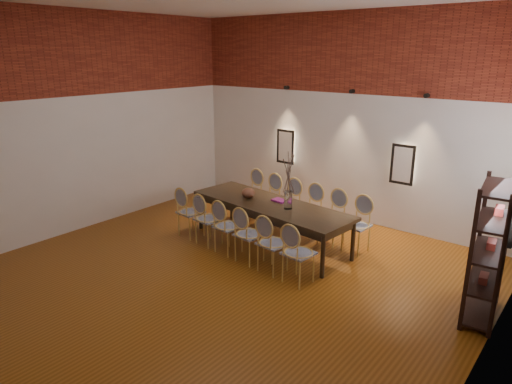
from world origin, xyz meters
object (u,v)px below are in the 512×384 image
Objects in this scene: chair_far_a at (250,194)px; shelving_rack at (489,251)px; dining_table at (270,223)px; chair_near_b at (209,219)px; book at (280,200)px; chair_far_d at (309,211)px; chair_far_c at (288,205)px; bowl at (248,193)px; chair_near_e at (273,243)px; chair_far_e at (332,218)px; chair_far_f at (356,225)px; chair_near_c at (228,226)px; chair_near_f at (299,253)px; chair_near_d at (249,234)px; chair_far_b at (268,199)px; vase at (288,200)px; chair_near_a at (191,212)px.

chair_far_a is 0.52× the size of shelving_rack.
chair_near_b is at bearing -134.66° from dining_table.
chair_far_d is at bearing 64.24° from book.
chair_far_a is (-0.35, 1.58, 0.00)m from chair_near_b.
chair_far_c reaches higher than bowl.
bowl is at bearing -161.28° from book.
chair_far_d is at bearing 41.94° from bowl.
chair_near_e is 1.00× the size of chair_far_e.
chair_far_e is (0.50, -0.05, 0.00)m from chair_far_d.
chair_near_b is 1.00× the size of chair_far_f.
chair_near_c is 1.00× the size of chair_far_d.
chair_far_e is at bearing 90.00° from chair_near_e.
dining_table is 1.48m from chair_far_f.
dining_table is 3.23× the size of chair_near_f.
chair_far_b is (-0.86, 1.63, 0.00)m from chair_near_d.
chair_far_d is 3.92× the size of bowl.
chair_near_b is at bearing -152.05° from vase.
chair_far_c is (-1.36, 1.68, 0.00)m from chair_near_f.
chair_near_b is 1.45m from vase.
chair_near_b is 0.85m from bowl.
chair_near_b is at bearing 37.20° from chair_far_f.
chair_near_c is 0.51m from chair_near_d.
chair_far_f is (0.15, 1.53, 0.00)m from chair_near_f.
book is at bearing 102.40° from chair_near_d.
dining_table is 1.08m from chair_near_e.
chair_near_c is at bearing 56.62° from chair_far_e.
chair_near_a is at bearing 37.20° from chair_far_e.
chair_near_a is 1.01m from chair_near_c.
chair_far_e is at bearing 33.13° from book.
vase reaches higher than dining_table.
chair_near_f reaches higher than bowl.
chair_far_b is 1.00× the size of chair_far_c.
shelving_rack is (3.83, 0.57, 0.43)m from chair_near_c.
chair_far_e is at bearing 45.34° from chair_near_b.
dining_table is 1.08m from chair_near_b.
bowl is at bearing -174.24° from dining_table.
dining_table is 0.44m from book.
chair_far_a is (-2.37, 1.77, 0.00)m from chair_near_f.
chair_near_e is 1.00× the size of chair_far_b.
shelving_rack reaches higher than chair_far_a.
chair_near_e is at bearing -58.85° from book.
chair_near_a is at bearing 45.34° from chair_far_d.
chair_near_e reaches higher than dining_table.
vase reaches higher than chair_far_f.
chair_far_b is 1.00× the size of chair_far_e.
chair_far_d is 1.00× the size of chair_far_e.
chair_near_c is 1.84m from chair_far_e.
chair_far_c is (-0.86, 1.63, 0.00)m from chair_near_e.
chair_near_a reaches higher than dining_table.
vase is (0.07, -0.78, 0.43)m from chair_far_d.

